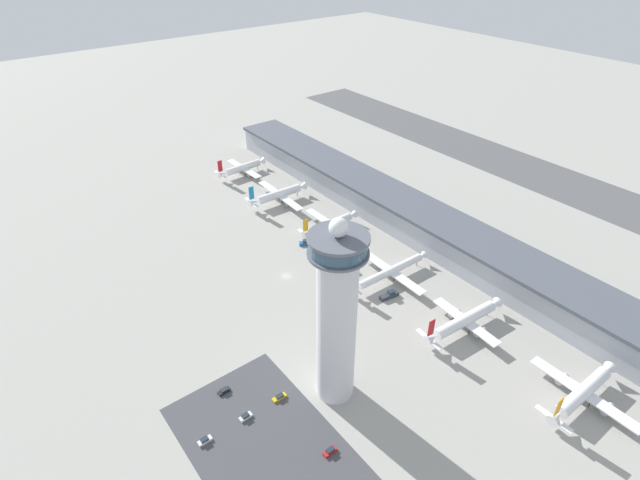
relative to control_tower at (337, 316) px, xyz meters
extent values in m
plane|color=#9E9B93|center=(-61.43, 22.60, -32.97)|extent=(1000.00, 1000.00, 0.00)
cube|color=#A3A8B2|center=(-61.43, 92.60, -26.06)|extent=(265.27, 22.00, 13.83)
cube|color=#4C515B|center=(-61.43, 92.60, -18.34)|extent=(265.27, 25.00, 1.60)
cube|color=#515154|center=(-61.43, 201.39, -32.97)|extent=(397.90, 44.00, 0.01)
cylinder|color=silver|center=(0.00, 0.00, -5.43)|extent=(12.10, 12.10, 55.08)
cylinder|color=#565B66|center=(0.00, 0.00, 22.51)|extent=(17.21, 17.21, 0.80)
cylinder|color=#334C60|center=(0.00, 0.00, 24.94)|extent=(15.84, 15.84, 4.07)
cylinder|color=#565B66|center=(0.00, 0.00, 27.48)|extent=(17.21, 17.21, 1.00)
sphere|color=white|center=(0.00, 0.00, 30.68)|extent=(5.41, 5.41, 5.41)
cube|color=#424247|center=(3.82, -29.34, -32.97)|extent=(64.00, 40.00, 0.01)
cylinder|color=white|center=(-161.78, 60.00, -28.72)|extent=(5.33, 23.44, 4.22)
cone|color=white|center=(-162.43, 73.52, -28.72)|extent=(4.40, 4.00, 4.22)
cone|color=white|center=(-161.11, 45.85, -28.72)|extent=(4.04, 5.24, 3.80)
cube|color=white|center=(-161.81, 60.47, -29.46)|extent=(32.52, 5.94, 0.44)
cylinder|color=#A8A8B2|center=(-168.64, 61.14, -30.74)|extent=(2.54, 4.75, 2.32)
cylinder|color=#A8A8B2|center=(-155.07, 61.79, -30.74)|extent=(2.54, 4.75, 2.32)
cube|color=red|center=(-161.06, 44.84, -23.23)|extent=(0.43, 2.81, 6.76)
cube|color=white|center=(-161.04, 44.44, -28.30)|extent=(11.91, 2.56, 0.24)
cylinder|color=black|center=(-162.28, 70.42, -31.90)|extent=(0.28, 0.28, 2.14)
cylinder|color=black|center=(-158.82, 59.81, -31.90)|extent=(0.28, 0.28, 2.14)
cylinder|color=black|center=(-164.72, 59.53, -31.90)|extent=(0.28, 0.28, 2.14)
cylinder|color=white|center=(-119.24, 57.88, -28.28)|extent=(5.33, 26.08, 4.52)
cone|color=white|center=(-118.77, 72.88, -28.28)|extent=(4.64, 4.20, 4.52)
cone|color=white|center=(-119.73, 42.21, -28.28)|extent=(4.23, 5.54, 4.06)
cube|color=white|center=(-119.23, 58.40, -29.07)|extent=(40.13, 5.65, 0.44)
cylinder|color=#A8A8B2|center=(-127.59, 59.66, -30.43)|extent=(2.64, 5.04, 2.48)
cylinder|color=#A8A8B2|center=(-110.80, 59.14, -30.43)|extent=(2.64, 5.04, 2.48)
cube|color=#197FB2|center=(-119.77, 41.12, -22.41)|extent=(0.39, 2.81, 7.23)
cube|color=white|center=(-119.78, 40.72, -27.83)|extent=(12.70, 2.39, 0.24)
cylinder|color=black|center=(-118.87, 69.65, -31.75)|extent=(0.28, 0.28, 2.43)
cylinder|color=black|center=(-116.09, 57.50, -31.75)|extent=(0.28, 0.28, 2.43)
cylinder|color=black|center=(-122.41, 57.70, -31.75)|extent=(0.28, 0.28, 2.43)
cylinder|color=silver|center=(-77.94, 60.90, -28.59)|extent=(3.99, 24.40, 3.92)
cone|color=silver|center=(-77.98, 74.85, -28.59)|extent=(3.93, 3.54, 3.92)
cone|color=silver|center=(-77.89, 46.35, -28.59)|extent=(3.54, 4.71, 3.53)
cube|color=silver|center=(-77.94, 61.38, -29.27)|extent=(38.56, 4.52, 0.44)
cylinder|color=#A8A8B2|center=(-86.04, 62.36, -30.46)|extent=(2.17, 4.32, 2.15)
cylinder|color=#A8A8B2|center=(-69.84, 62.41, -30.46)|extent=(2.17, 4.32, 2.15)
cube|color=orange|center=(-77.89, 45.41, -23.50)|extent=(0.31, 2.80, 6.27)
cube|color=silver|center=(-77.89, 45.01, -28.20)|extent=(10.97, 2.03, 0.24)
cylinder|color=black|center=(-77.97, 71.89, -31.76)|extent=(0.28, 0.28, 2.42)
cylinder|color=black|center=(-75.19, 60.59, -31.76)|extent=(0.28, 0.28, 2.42)
cylinder|color=black|center=(-80.68, 60.58, -31.76)|extent=(0.28, 0.28, 2.42)
cylinder|color=white|center=(-32.35, 57.21, -28.94)|extent=(4.17, 35.23, 3.44)
cone|color=white|center=(-31.96, 76.33, -28.94)|extent=(3.50, 3.16, 3.44)
cone|color=white|center=(-32.76, 37.57, -28.94)|extent=(3.18, 4.19, 3.09)
cube|color=white|center=(-32.34, 57.91, -29.54)|extent=(37.20, 5.17, 0.44)
cylinder|color=#A8A8B2|center=(-40.11, 59.07, -30.58)|extent=(1.97, 3.82, 1.89)
cylinder|color=#A8A8B2|center=(-24.53, 58.75, -30.58)|extent=(1.97, 3.82, 1.89)
cube|color=red|center=(-32.78, 36.75, -24.47)|extent=(0.36, 2.81, 5.50)
cube|color=white|center=(-32.79, 36.35, -28.59)|extent=(9.66, 2.20, 0.24)
cylinder|color=black|center=(-32.01, 73.59, -31.81)|extent=(0.28, 0.28, 2.31)
cylinder|color=black|center=(-29.95, 57.06, -31.81)|extent=(0.28, 0.28, 2.31)
cylinder|color=black|center=(-34.76, 57.16, -31.81)|extent=(0.28, 0.28, 2.31)
cylinder|color=white|center=(7.15, 57.33, -28.64)|extent=(6.39, 29.57, 4.32)
cone|color=white|center=(8.33, 73.90, -28.64)|extent=(4.58, 4.18, 4.32)
cone|color=white|center=(5.92, 40.11, -28.64)|extent=(4.25, 5.45, 3.89)
cube|color=white|center=(7.19, 57.91, -29.39)|extent=(30.71, 6.56, 0.44)
cylinder|color=#A8A8B2|center=(0.88, 59.37, -30.70)|extent=(2.71, 4.91, 2.38)
cylinder|color=#A8A8B2|center=(13.65, 58.46, -30.70)|extent=(2.71, 4.91, 2.38)
cube|color=red|center=(5.85, 39.08, -23.02)|extent=(0.50, 2.81, 6.91)
cube|color=white|center=(5.82, 38.68, -28.20)|extent=(12.20, 2.85, 0.24)
cylinder|color=black|center=(8.11, 70.77, -31.88)|extent=(0.28, 0.28, 2.18)
cylinder|color=black|center=(10.15, 56.90, -31.88)|extent=(0.28, 0.28, 2.18)
cylinder|color=black|center=(4.12, 57.33, -31.88)|extent=(0.28, 0.28, 2.18)
cylinder|color=white|center=(52.01, 60.37, -28.72)|extent=(4.52, 26.54, 4.32)
cone|color=white|center=(52.12, 75.58, -28.72)|extent=(4.35, 3.92, 4.32)
cone|color=white|center=(51.89, 44.53, -28.72)|extent=(3.93, 5.22, 3.89)
cube|color=white|center=(52.01, 60.91, -29.48)|extent=(36.51, 4.68, 0.44)
cylinder|color=#A8A8B2|center=(44.36, 61.96, -30.79)|extent=(2.41, 4.77, 2.38)
cylinder|color=#A8A8B2|center=(59.68, 61.85, -30.79)|extent=(2.41, 4.77, 2.38)
cube|color=orange|center=(51.88, 43.49, -23.10)|extent=(0.32, 2.80, 6.92)
cube|color=white|center=(51.88, 43.09, -28.29)|extent=(12.12, 2.09, 0.24)
cylinder|color=black|center=(52.10, 72.43, -31.93)|extent=(0.28, 0.28, 2.08)
cylinder|color=black|center=(55.03, 60.08, -31.93)|extent=(0.28, 0.28, 2.08)
cylinder|color=black|center=(48.98, 60.13, -31.93)|extent=(0.28, 0.28, 2.08)
cube|color=black|center=(-48.56, 48.03, -32.91)|extent=(7.05, 2.45, 0.12)
cube|color=#2D333D|center=(-48.56, 48.03, -32.10)|extent=(8.39, 2.57, 1.74)
cube|color=#232D38|center=(-47.72, 48.04, -30.52)|extent=(2.54, 2.16, 1.42)
cube|color=black|center=(-75.87, 44.16, -32.91)|extent=(4.89, 5.90, 0.12)
cube|color=#195699|center=(-75.87, 44.16, -32.24)|extent=(5.54, 6.84, 1.45)
cube|color=#232D38|center=(-76.22, 43.60, -30.92)|extent=(2.83, 2.79, 1.19)
cube|color=black|center=(-23.48, 48.03, -32.91)|extent=(3.31, 7.27, 0.12)
cube|color=#2D333D|center=(-23.48, 48.03, -32.10)|extent=(3.61, 8.60, 1.73)
cube|color=#232D38|center=(-23.35, 48.85, -30.53)|extent=(2.43, 2.79, 1.42)
cube|color=black|center=(-8.88, -42.95, -32.91)|extent=(1.74, 3.65, 0.12)
cube|color=silver|center=(-8.88, -42.95, -32.55)|extent=(1.82, 4.34, 0.83)
cube|color=#232D38|center=(-8.88, -43.06, -31.80)|extent=(1.59, 2.39, 0.68)
cube|color=black|center=(-8.54, -16.41, -32.91)|extent=(1.84, 4.10, 0.12)
cube|color=gold|center=(-8.54, -16.41, -32.59)|extent=(1.94, 4.87, 0.75)
cube|color=#232D38|center=(-8.54, -16.29, -31.91)|extent=(1.64, 2.70, 0.61)
cube|color=black|center=(16.88, -15.59, -32.91)|extent=(1.72, 3.74, 0.12)
cube|color=red|center=(16.88, -15.59, -32.53)|extent=(1.81, 4.45, 0.87)
cube|color=#232D38|center=(16.88, -15.48, -31.74)|extent=(1.56, 2.46, 0.71)
cube|color=black|center=(-21.85, -29.45, -32.91)|extent=(1.81, 3.58, 0.12)
cube|color=black|center=(-21.85, -29.45, -32.59)|extent=(1.90, 4.25, 0.76)
cube|color=#232D38|center=(-21.86, -29.34, -31.89)|extent=(1.63, 2.36, 0.63)
cube|color=black|center=(-8.75, -28.94, -32.91)|extent=(1.93, 3.63, 0.12)
cube|color=silver|center=(-8.75, -28.94, -32.56)|extent=(2.03, 4.31, 0.83)
cube|color=#232D38|center=(-8.75, -29.04, -31.80)|extent=(1.72, 2.40, 0.68)
camera|label=1|loc=(84.84, -71.89, 99.51)|focal=28.00mm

